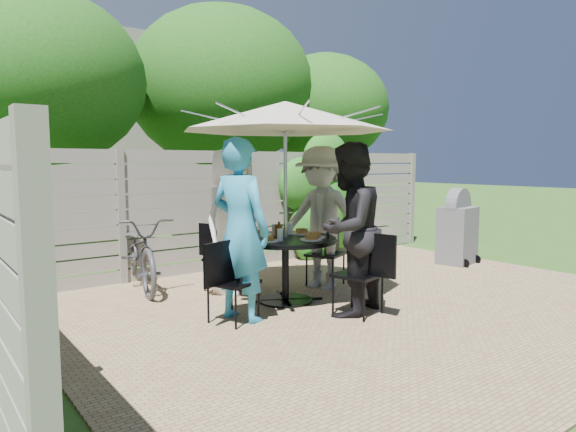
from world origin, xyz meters
TOP-DOWN VIEW (x-y plane):
  - backyard_envelope at (0.09, 10.29)m, footprint 60.00×60.00m
  - patio_table at (-0.78, 0.92)m, footprint 1.52×1.52m
  - umbrella at (-0.78, 0.92)m, footprint 3.09×3.09m
  - chair_back at (-1.09, 1.83)m, footprint 0.54×0.67m
  - person_back at (-1.05, 1.70)m, footprint 1.05×0.85m
  - chair_left at (-1.69, 0.60)m, footprint 0.68×0.54m
  - person_left at (-1.57, 0.65)m, footprint 0.66×0.81m
  - chair_front at (-0.47, 0.00)m, footprint 0.54×0.71m
  - person_front at (-0.51, 0.13)m, footprint 1.10×0.97m
  - chair_right at (0.13, 1.23)m, footprint 0.69×0.58m
  - person_right at (0.00, 1.19)m, footprint 1.05×1.37m
  - plate_back at (-0.90, 1.26)m, footprint 0.26×0.26m
  - plate_left at (-1.12, 0.80)m, footprint 0.26×0.26m
  - plate_front at (-0.66, 0.58)m, footprint 0.26×0.26m
  - plate_right at (-0.44, 1.03)m, footprint 0.26×0.26m
  - plate_extra at (-0.51, 0.69)m, footprint 0.24×0.24m
  - glass_back at (-0.96, 1.13)m, footprint 0.07×0.07m
  - glass_left at (-0.99, 0.73)m, footprint 0.07×0.07m
  - glass_right at (-0.57, 1.10)m, footprint 0.07×0.07m
  - syrup_jug at (-0.85, 0.94)m, footprint 0.09×0.09m
  - coffee_cup at (-0.76, 1.16)m, footprint 0.08×0.08m
  - bicycle at (-1.91, 2.60)m, footprint 0.97×1.95m
  - bbq_grill at (2.84, 1.08)m, footprint 0.70×0.59m

SIDE VIEW (x-z plane):
  - chair_back at x=-1.09m, z-range -0.17..0.70m
  - chair_left at x=-1.69m, z-range -0.18..0.71m
  - chair_right at x=0.13m, z-range -0.18..0.72m
  - chair_front at x=-0.47m, z-range -0.18..0.74m
  - bicycle at x=-1.91m, z-range 0.00..0.98m
  - patio_table at x=-0.78m, z-range 0.16..0.94m
  - bbq_grill at x=2.84m, z-range -0.06..1.20m
  - plate_extra at x=-0.51m, z-range 0.78..0.84m
  - plate_back at x=-0.90m, z-range 0.78..0.84m
  - plate_left at x=-1.12m, z-range 0.78..0.84m
  - plate_front at x=-0.66m, z-range 0.78..0.84m
  - plate_right at x=-0.44m, z-range 0.78..0.84m
  - coffee_cup at x=-0.76m, z-range 0.79..0.91m
  - glass_back at x=-0.96m, z-range 0.79..0.93m
  - glass_left at x=-0.99m, z-range 0.79..0.93m
  - glass_right at x=-0.57m, z-range 0.79..0.93m
  - syrup_jug at x=-0.85m, z-range 0.79..0.95m
  - person_back at x=-1.05m, z-range 0.00..1.85m
  - person_right at x=0.00m, z-range 0.00..1.87m
  - person_front at x=-0.51m, z-range 0.00..1.88m
  - person_left at x=-1.57m, z-range 0.00..1.92m
  - umbrella at x=-0.78m, z-range 1.01..3.37m
  - backyard_envelope at x=0.09m, z-range 0.11..5.11m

